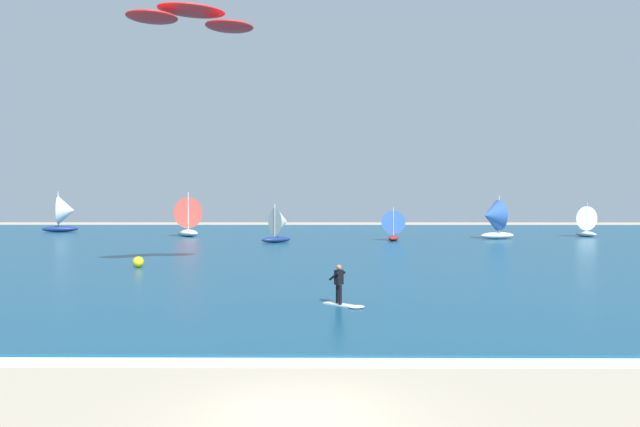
{
  "coord_description": "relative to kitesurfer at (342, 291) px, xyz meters",
  "views": [
    {
      "loc": [
        0.51,
        -11.74,
        4.39
      ],
      "look_at": [
        0.34,
        14.43,
        3.84
      ],
      "focal_mm": 32.95,
      "sensor_mm": 36.0,
      "label": 1
    }
  ],
  "objects": [
    {
      "name": "ground_plane",
      "position": [
        -1.27,
        -12.3,
        -0.7
      ],
      "size": [
        220.0,
        220.0,
        0.0
      ],
      "primitive_type": "plane",
      "color": "tan"
    },
    {
      "name": "ocean",
      "position": [
        -1.27,
        37.25,
        -0.65
      ],
      "size": [
        160.0,
        90.0,
        0.1
      ],
      "primitive_type": "cube",
      "color": "navy",
      "rests_on": "ground"
    },
    {
      "name": "shoreline_foam",
      "position": [
        -0.97,
        -7.6,
        -0.7
      ],
      "size": [
        100.26,
        2.18,
        0.01
      ],
      "primitive_type": "cube",
      "color": "white",
      "rests_on": "ground"
    },
    {
      "name": "kitesurfer",
      "position": [
        0.0,
        0.0,
        0.0
      ],
      "size": [
        1.82,
        1.74,
        1.67
      ],
      "color": "white",
      "rests_on": "ocean"
    },
    {
      "name": "kite",
      "position": [
        -8.34,
        9.69,
        14.23
      ],
      "size": [
        7.6,
        5.08,
        1.1
      ],
      "color": "red"
    },
    {
      "name": "sailboat_trailing",
      "position": [
        -36.77,
        57.26,
        1.97
      ],
      "size": [
        4.99,
        4.37,
        5.62
      ],
      "color": "navy",
      "rests_on": "ocean"
    },
    {
      "name": "sailboat_mid_left",
      "position": [
        30.81,
        47.44,
        1.29
      ],
      "size": [
        3.2,
        3.66,
        4.13
      ],
      "color": "silver",
      "rests_on": "ocean"
    },
    {
      "name": "sailboat_mid_right",
      "position": [
        18.39,
        42.48,
        1.67
      ],
      "size": [
        4.41,
        3.88,
        4.96
      ],
      "color": "silver",
      "rests_on": "ocean"
    },
    {
      "name": "sailboat_leading",
      "position": [
        -5.31,
        36.86,
        1.24
      ],
      "size": [
        3.63,
        3.35,
        4.03
      ],
      "color": "navy",
      "rests_on": "ocean"
    },
    {
      "name": "sailboat_far_right",
      "position": [
        -17.82,
        47.88,
        1.86
      ],
      "size": [
        4.63,
        4.83,
        5.39
      ],
      "color": "white",
      "rests_on": "ocean"
    },
    {
      "name": "sailboat_heeled_over",
      "position": [
        6.92,
        40.04,
        1.08
      ],
      "size": [
        2.85,
        3.26,
        3.68
      ],
      "color": "maroon",
      "rests_on": "ocean"
    },
    {
      "name": "marker_buoy",
      "position": [
        -12.79,
        13.78,
        -0.25
      ],
      "size": [
        0.71,
        0.71,
        0.71
      ],
      "primitive_type": "sphere",
      "color": "yellow",
      "rests_on": "ocean"
    }
  ]
}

